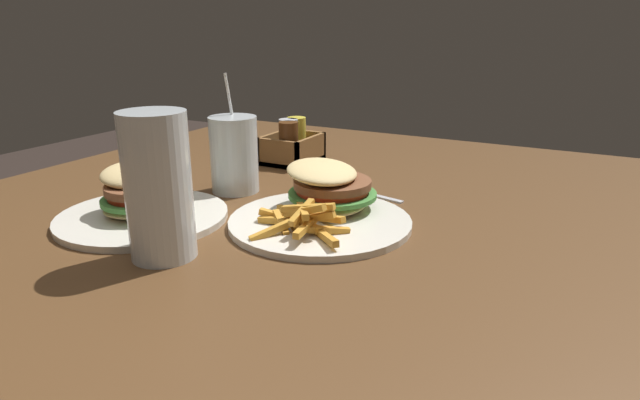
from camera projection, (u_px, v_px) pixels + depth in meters
name	position (u px, v px, depth m)	size (l,w,h in m)	color
dining_table	(273.00, 297.00, 0.81)	(1.48, 1.20, 0.77)	brown
meal_plate_near	(324.00, 202.00, 0.81)	(0.27, 0.27, 0.09)	silver
beer_glass	(159.00, 190.00, 0.66)	(0.08, 0.08, 0.19)	silver
juice_glass	(234.00, 158.00, 0.93)	(0.08, 0.08, 0.20)	silver
spoon	(343.00, 185.00, 0.96)	(0.06, 0.16, 0.01)	silver
meal_plate_far	(142.00, 203.00, 0.81)	(0.25, 0.25, 0.09)	silver
condiment_caddy	(292.00, 145.00, 1.14)	(0.12, 0.10, 0.09)	brown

